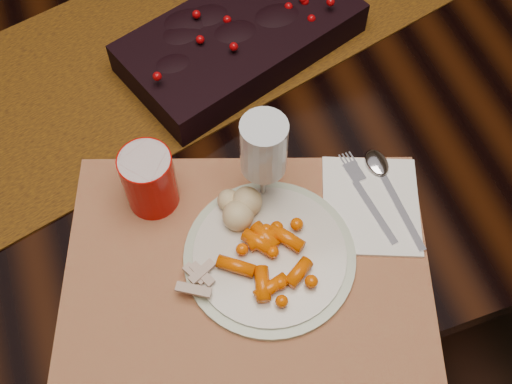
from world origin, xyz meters
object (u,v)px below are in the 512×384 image
object	(u,v)px
turkey_shreds	(194,280)
red_cup	(149,180)
placemat_main	(247,271)
dinner_plate	(270,256)
centerpiece	(241,34)
dining_table	(218,199)
baby_carrots	(274,262)
wine_glass	(263,164)
mashed_potatoes	(238,205)
napkin	(371,205)

from	to	relation	value
turkey_shreds	red_cup	xyz separation A→B (m)	(-0.02, 0.15, 0.03)
placemat_main	dinner_plate	distance (m)	0.04
centerpiece	dining_table	bearing A→B (deg)	-147.47
dining_table	baby_carrots	distance (m)	0.53
centerpiece	dinner_plate	world-z (taller)	centerpiece
turkey_shreds	wine_glass	bearing A→B (deg)	37.82
placemat_main	turkey_shreds	size ratio (longest dim) A/B	6.64
wine_glass	dinner_plate	bearing A→B (deg)	-104.43
baby_carrots	red_cup	world-z (taller)	red_cup
mashed_potatoes	turkey_shreds	world-z (taller)	mashed_potatoes
turkey_shreds	dining_table	bearing A→B (deg)	70.69
placemat_main	mashed_potatoes	size ratio (longest dim) A/B	6.55
mashed_potatoes	napkin	world-z (taller)	mashed_potatoes
placemat_main	baby_carrots	bearing A→B (deg)	0.69
red_cup	wine_glass	size ratio (longest dim) A/B	0.58
dining_table	turkey_shreds	distance (m)	0.54
baby_carrots	wine_glass	size ratio (longest dim) A/B	0.68
centerpiece	baby_carrots	world-z (taller)	centerpiece
centerpiece	baby_carrots	size ratio (longest dim) A/B	3.28
dining_table	mashed_potatoes	distance (m)	0.49
wine_glass	centerpiece	bearing A→B (deg)	77.58
turkey_shreds	baby_carrots	bearing A→B (deg)	-6.35
placemat_main	dinner_plate	xyz separation A→B (m)	(0.04, 0.01, 0.01)
baby_carrots	turkey_shreds	world-z (taller)	baby_carrots
dinner_plate	turkey_shreds	xyz separation A→B (m)	(-0.11, -0.01, 0.02)
placemat_main	centerpiece	bearing A→B (deg)	91.36
baby_carrots	centerpiece	bearing A→B (deg)	77.46
centerpiece	napkin	distance (m)	0.36
red_cup	centerpiece	bearing A→B (deg)	47.41
dining_table	red_cup	world-z (taller)	red_cup
baby_carrots	red_cup	size ratio (longest dim) A/B	1.16
napkin	centerpiece	bearing A→B (deg)	124.41
baby_carrots	napkin	xyz separation A→B (m)	(0.17, 0.05, -0.02)
dinner_plate	baby_carrots	bearing A→B (deg)	-94.09
placemat_main	baby_carrots	xyz separation A→B (m)	(0.03, -0.01, 0.03)
mashed_potatoes	turkey_shreds	bearing A→B (deg)	-137.10
placemat_main	dinner_plate	bearing A→B (deg)	30.72
placemat_main	mashed_potatoes	xyz separation A→B (m)	(0.01, 0.08, 0.04)
placemat_main	dining_table	bearing A→B (deg)	101.58
mashed_potatoes	wine_glass	world-z (taller)	wine_glass
dinner_plate	wine_glass	distance (m)	0.13
placemat_main	wine_glass	bearing A→B (deg)	79.02
mashed_potatoes	wine_glass	bearing A→B (deg)	25.62
baby_carrots	turkey_shreds	size ratio (longest dim) A/B	1.57
red_cup	dinner_plate	bearing A→B (deg)	-48.99
turkey_shreds	wine_glass	world-z (taller)	wine_glass
baby_carrots	turkey_shreds	xyz separation A→B (m)	(-0.11, 0.01, -0.00)
mashed_potatoes	centerpiece	bearing A→B (deg)	70.43
centerpiece	napkin	xyz separation A→B (m)	(0.08, -0.35, -0.04)
dining_table	placemat_main	size ratio (longest dim) A/B	3.59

